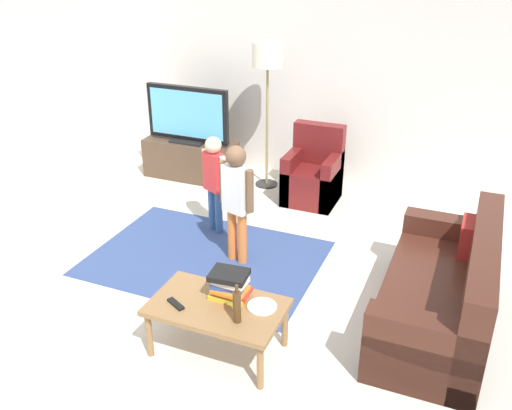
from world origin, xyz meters
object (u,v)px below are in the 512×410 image
at_px(armchair, 314,176).
at_px(bottle, 237,306).
at_px(floor_lamp, 268,63).
at_px(tv_remote, 176,304).
at_px(couch, 447,296).
at_px(coffee_table, 217,310).
at_px(tv, 188,115).
at_px(tv_stand, 191,160).
at_px(child_near_tv, 214,176).
at_px(plate, 262,306).
at_px(child_center, 237,194).
at_px(book_stack, 230,285).

height_order(armchair, bottle, armchair).
distance_m(floor_lamp, tv_remote, 3.45).
xyz_separation_m(couch, tv_remote, (-1.84, -1.09, 0.14)).
relative_size(floor_lamp, coffee_table, 1.78).
bearing_deg(floor_lamp, tv, -170.18).
bearing_deg(couch, tv_remote, -149.23).
xyz_separation_m(couch, floor_lamp, (-2.39, 2.12, 1.25)).
height_order(tv_stand, child_near_tv, child_near_tv).
height_order(couch, coffee_table, couch).
bearing_deg(tv, tv_remote, -62.92).
xyz_separation_m(couch, child_near_tv, (-2.44, 0.77, 0.35)).
xyz_separation_m(tv, bottle, (2.06, -3.04, -0.30)).
distance_m(tv_stand, plate, 3.57).
relative_size(floor_lamp, plate, 8.09).
xyz_separation_m(tv, plate, (2.16, -2.82, -0.42)).
bearing_deg(child_center, armchair, 81.19).
xyz_separation_m(tv_stand, child_near_tv, (0.95, -1.20, 0.39)).
distance_m(child_near_tv, tv_remote, 1.97).
bearing_deg(book_stack, coffee_table, -111.09).
relative_size(couch, coffee_table, 1.80).
height_order(coffee_table, book_stack, book_stack).
height_order(tv_stand, child_center, child_center).
distance_m(child_near_tv, bottle, 2.16).
bearing_deg(armchair, child_near_tv, -121.79).
distance_m(couch, child_center, 2.04).
distance_m(tv_stand, child_near_tv, 1.58).
distance_m(child_center, book_stack, 1.25).
distance_m(tv_stand, couch, 3.92).
height_order(couch, floor_lamp, floor_lamp).
bearing_deg(child_center, plate, -57.87).
height_order(couch, plate, couch).
bearing_deg(bottle, plate, 65.50).
xyz_separation_m(coffee_table, bottle, (0.22, -0.12, 0.18)).
relative_size(child_center, plate, 5.40).
bearing_deg(tv_remote, coffee_table, 51.04).
height_order(tv_stand, tv, tv).
distance_m(tv, tv_remote, 3.44).
height_order(tv_stand, plate, tv_stand).
distance_m(tv_stand, child_center, 2.24).
distance_m(book_stack, tv_remote, 0.42).
distance_m(child_near_tv, plate, 2.04).
distance_m(tv_stand, armchair, 1.68).
height_order(book_stack, plate, book_stack).
bearing_deg(tv, tv_stand, 90.00).
bearing_deg(tv, child_center, -49.31).
bearing_deg(coffee_table, tv, 122.13).
bearing_deg(tv_remote, tv_stand, 144.76).
relative_size(tv_stand, bottle, 3.94).
distance_m(floor_lamp, coffee_table, 3.41).
height_order(armchair, book_stack, armchair).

